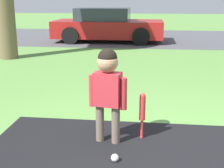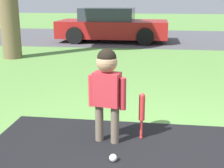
% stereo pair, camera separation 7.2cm
% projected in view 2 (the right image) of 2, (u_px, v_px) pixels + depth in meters
% --- Properties ---
extents(ground_plane, '(60.00, 60.00, 0.00)m').
position_uv_depth(ground_plane, '(176.00, 164.00, 3.07)').
color(ground_plane, '#5B8C42').
extents(street_strip, '(40.00, 6.00, 0.01)m').
position_uv_depth(street_strip, '(162.00, 38.00, 12.73)').
color(street_strip, '#4C4C51').
rests_on(street_strip, ground).
extents(child, '(0.43, 0.23, 1.07)m').
position_uv_depth(child, '(107.00, 83.00, 3.36)').
color(child, '#6B5B4C').
rests_on(child, ground).
extents(baseball_bat, '(0.07, 0.07, 0.55)m').
position_uv_depth(baseball_bat, '(142.00, 110.00, 3.52)').
color(baseball_bat, red).
rests_on(baseball_bat, ground).
extents(sports_ball, '(0.08, 0.08, 0.08)m').
position_uv_depth(sports_ball, '(113.00, 158.00, 3.10)').
color(sports_ball, white).
rests_on(sports_ball, ground).
extents(parked_car, '(3.98, 1.99, 1.22)m').
position_uv_depth(parked_car, '(112.00, 26.00, 11.52)').
color(parked_car, maroon).
rests_on(parked_car, ground).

